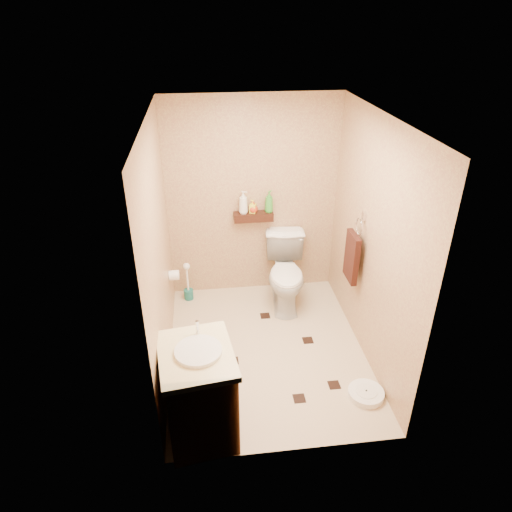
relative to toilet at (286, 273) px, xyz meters
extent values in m
plane|color=beige|center=(-0.35, -0.83, -0.42)|extent=(2.50, 2.50, 0.00)
cube|color=tan|center=(-0.35, 0.42, 0.78)|extent=(2.00, 0.04, 2.40)
cube|color=tan|center=(-0.35, -2.08, 0.78)|extent=(2.00, 0.04, 2.40)
cube|color=tan|center=(-1.35, -0.83, 0.78)|extent=(0.04, 2.50, 2.40)
cube|color=tan|center=(0.65, -0.83, 0.78)|extent=(0.04, 2.50, 2.40)
cube|color=silver|center=(-0.35, -0.83, 1.98)|extent=(2.00, 2.50, 0.02)
cube|color=#3B1A10|center=(-0.35, 0.34, 0.60)|extent=(0.46, 0.14, 0.10)
cube|color=black|center=(-0.72, -0.96, -0.42)|extent=(0.11, 0.11, 0.01)
cube|color=black|center=(0.12, -0.74, -0.42)|extent=(0.11, 0.11, 0.01)
cube|color=black|center=(-0.15, -1.55, -0.42)|extent=(0.11, 0.11, 0.01)
cube|color=black|center=(-0.83, -0.35, -0.42)|extent=(0.11, 0.11, 0.01)
cube|color=black|center=(0.22, -1.42, -0.42)|extent=(0.11, 0.11, 0.01)
cube|color=black|center=(-0.28, -0.24, -0.42)|extent=(0.11, 0.11, 0.01)
imported|color=white|center=(0.00, 0.00, 0.00)|extent=(0.55, 0.87, 0.84)
cube|color=brown|center=(-1.05, -1.78, -0.02)|extent=(0.61, 0.72, 0.80)
cube|color=beige|center=(-1.05, -1.78, 0.40)|extent=(0.66, 0.76, 0.05)
cylinder|color=white|center=(-1.03, -1.78, 0.43)|extent=(0.37, 0.37, 0.05)
cylinder|color=silver|center=(-1.03, -1.56, 0.50)|extent=(0.03, 0.03, 0.12)
cylinder|color=white|center=(0.47, -1.59, -0.39)|extent=(0.34, 0.34, 0.06)
cylinder|color=white|center=(0.47, -1.59, -0.35)|extent=(0.20, 0.20, 0.01)
cylinder|color=#196661|center=(-1.17, 0.24, -0.36)|extent=(0.12, 0.12, 0.13)
cylinder|color=white|center=(-1.17, 0.24, -0.13)|extent=(0.02, 0.02, 0.36)
sphere|color=white|center=(-1.17, 0.24, 0.04)|extent=(0.08, 0.08, 0.08)
cube|color=silver|center=(0.64, -0.58, 0.96)|extent=(0.03, 0.06, 0.08)
torus|color=silver|center=(0.60, -0.58, 0.84)|extent=(0.02, 0.19, 0.19)
cube|color=#371710|center=(0.56, -0.58, 0.50)|extent=(0.06, 0.30, 0.52)
cylinder|color=white|center=(-1.29, -0.18, 0.18)|extent=(0.11, 0.11, 0.11)
cylinder|color=silver|center=(-1.33, -0.18, 0.24)|extent=(0.04, 0.02, 0.02)
imported|color=silver|center=(-0.47, 0.34, 0.79)|extent=(0.14, 0.14, 0.27)
imported|color=yellow|center=(-0.35, 0.34, 0.73)|extent=(0.09, 0.09, 0.16)
imported|color=#BB3416|center=(-0.35, 0.34, 0.72)|extent=(0.11, 0.11, 0.13)
imported|color=green|center=(-0.17, 0.34, 0.78)|extent=(0.14, 0.14, 0.26)
camera|label=1|loc=(-0.92, -4.53, 2.77)|focal=32.00mm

